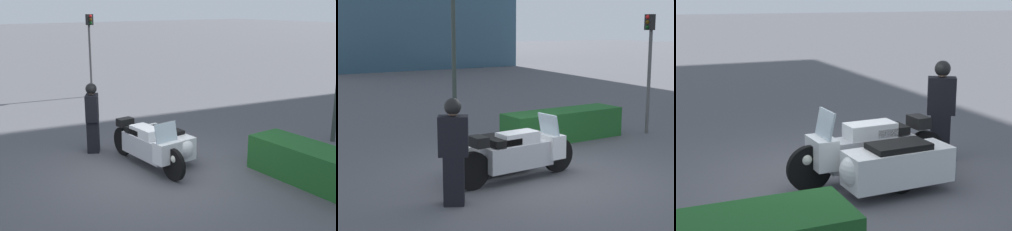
{
  "view_description": "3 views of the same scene",
  "coord_description": "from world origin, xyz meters",
  "views": [
    {
      "loc": [
        7.03,
        -4.54,
        3.46
      ],
      "look_at": [
        0.24,
        0.25,
        1.29
      ],
      "focal_mm": 45.0,
      "sensor_mm": 36.0,
      "label": 1
    },
    {
      "loc": [
        -5.57,
        -7.36,
        2.76
      ],
      "look_at": [
        -0.35,
        0.62,
        1.13
      ],
      "focal_mm": 55.0,
      "sensor_mm": 36.0,
      "label": 2
    },
    {
      "loc": [
        2.79,
        6.79,
        2.72
      ],
      "look_at": [
        0.19,
        0.56,
        1.16
      ],
      "focal_mm": 55.0,
      "sensor_mm": 36.0,
      "label": 3
    }
  ],
  "objects": [
    {
      "name": "officer_rider",
      "position": [
        -1.99,
        -0.4,
        0.9
      ],
      "size": [
        0.54,
        0.48,
        1.7
      ],
      "rotation": [
        0.0,
        0.0,
        -2.1
      ],
      "color": "black",
      "rests_on": "ground"
    },
    {
      "name": "ground_plane",
      "position": [
        0.0,
        0.0,
        0.0
      ],
      "size": [
        160.0,
        160.0,
        0.0
      ],
      "primitive_type": "plane",
      "color": "#4C4C51"
    },
    {
      "name": "police_motorcycle",
      "position": [
        -0.4,
        0.46,
        0.47
      ],
      "size": [
        2.62,
        1.18,
        1.16
      ],
      "rotation": [
        0.0,
        0.0,
        0.04
      ],
      "color": "black",
      "rests_on": "ground"
    }
  ]
}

